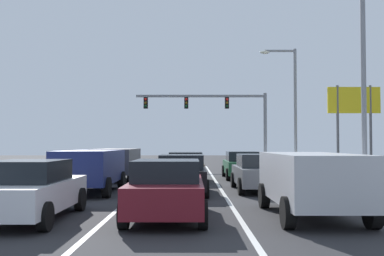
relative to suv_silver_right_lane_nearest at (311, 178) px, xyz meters
The scene contains 18 objects.
ground_plane 7.17m from the suv_silver_right_lane_nearest, 120.42° to the left, with size 120.00×120.00×0.00m, color #28282B.
lane_stripe_between_right_lane_and_center_lane 9.65m from the suv_silver_right_lane_nearest, 101.38° to the left, with size 0.14×36.16×0.01m, color silver.
lane_stripe_between_center_lane_and_left_lane 10.84m from the suv_silver_right_lane_nearest, 119.37° to the left, with size 0.14×36.16×0.01m, color silver.
snow_bank_right_shoulder 10.02m from the suv_silver_right_lane_nearest, 70.09° to the left, with size 2.11×36.16×0.90m, color white.
snow_bank_left_shoulder 14.18m from the suv_silver_right_lane_nearest, 138.40° to the left, with size 2.11×36.16×0.85m, color white.
suv_silver_right_lane_nearest is the anchor object (origin of this frame).
sedan_gray_right_lane_second 6.66m from the suv_silver_right_lane_nearest, 93.25° to the left, with size 2.00×4.50×1.51m.
sedan_green_right_lane_third 13.40m from the suv_silver_right_lane_nearest, 91.43° to the left, with size 2.00×4.50×1.51m.
sedan_maroon_center_lane_nearest 3.78m from the suv_silver_right_lane_nearest, behind, with size 2.00×4.50×1.51m.
sedan_black_center_lane_second 6.61m from the suv_silver_right_lane_nearest, 122.12° to the left, with size 2.00×4.50×1.51m.
sedan_tan_center_lane_third 11.80m from the suv_silver_right_lane_nearest, 106.91° to the left, with size 2.00×4.50×1.51m.
sedan_white_left_lane_nearest 7.24m from the suv_silver_right_lane_nearest, behind, with size 2.00×4.50×1.51m.
suv_navy_left_lane_second 9.26m from the suv_silver_right_lane_nearest, 140.20° to the left, with size 2.16×4.90×1.67m.
suv_charcoal_left_lane_third 13.99m from the suv_silver_right_lane_nearest, 120.49° to the left, with size 2.16×4.90×1.67m.
traffic_light_gantry 26.11m from the suv_silver_right_lane_nearest, 91.81° to the left, with size 10.94×0.47×6.20m.
street_lamp_right_mid 9.84m from the suv_silver_right_lane_nearest, 62.34° to the left, with size 2.66×0.36×9.31m.
street_lamp_right_far 21.72m from the suv_silver_right_lane_nearest, 78.98° to the left, with size 2.66×0.36×8.89m.
roadside_sign_right 17.17m from the suv_silver_right_lane_nearest, 66.52° to the left, with size 3.20×0.16×5.50m.
Camera 1 is at (0.47, -4.91, 1.91)m, focal length 42.39 mm.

